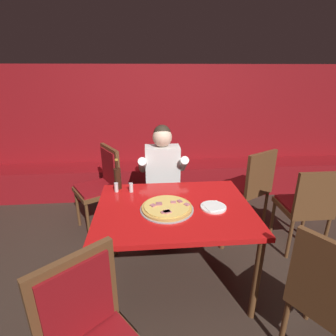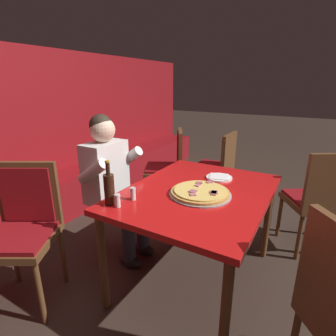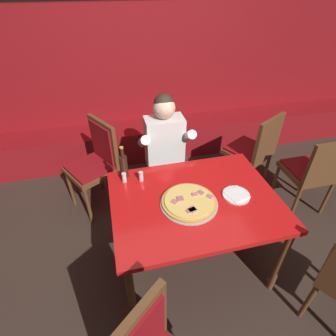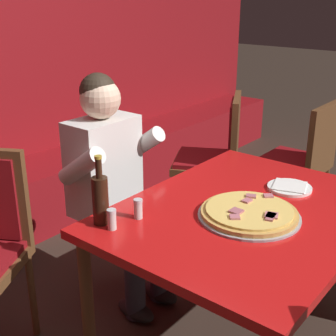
# 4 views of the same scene
# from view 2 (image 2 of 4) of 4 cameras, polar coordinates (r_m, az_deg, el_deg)

# --- Properties ---
(ground_plane) EXTENTS (24.00, 24.00, 0.00)m
(ground_plane) POSITION_cam_2_polar(r_m,az_deg,el_deg) (2.33, 5.81, -22.59)
(ground_plane) COLOR #33261E
(booth_wall_panel) EXTENTS (6.80, 0.16, 1.90)m
(booth_wall_panel) POSITION_cam_2_polar(r_m,az_deg,el_deg) (3.35, -30.02, 5.93)
(booth_wall_panel) COLOR maroon
(booth_wall_panel) RESTS_ON ground_plane
(booth_bench) EXTENTS (6.46, 0.48, 0.46)m
(booth_bench) POSITION_cam_2_polar(r_m,az_deg,el_deg) (3.29, -25.20, -6.77)
(booth_bench) COLOR maroon
(booth_bench) RESTS_ON ground_plane
(main_dining_table) EXTENTS (1.27, 0.97, 0.77)m
(main_dining_table) POSITION_cam_2_polar(r_m,az_deg,el_deg) (1.95, 6.44, -7.03)
(main_dining_table) COLOR brown
(main_dining_table) RESTS_ON ground_plane
(pizza) EXTENTS (0.43, 0.43, 0.05)m
(pizza) POSITION_cam_2_polar(r_m,az_deg,el_deg) (1.84, 7.03, -5.26)
(pizza) COLOR #9E9EA3
(pizza) RESTS_ON main_dining_table
(plate_white_paper) EXTENTS (0.21, 0.21, 0.02)m
(plate_white_paper) POSITION_cam_2_polar(r_m,az_deg,el_deg) (2.18, 11.07, -2.03)
(plate_white_paper) COLOR white
(plate_white_paper) RESTS_ON main_dining_table
(beer_bottle) EXTENTS (0.07, 0.07, 0.29)m
(beer_bottle) POSITION_cam_2_polar(r_m,az_deg,el_deg) (1.70, -12.68, -4.29)
(beer_bottle) COLOR black
(beer_bottle) RESTS_ON main_dining_table
(shaker_parmesan) EXTENTS (0.04, 0.04, 0.09)m
(shaker_parmesan) POSITION_cam_2_polar(r_m,az_deg,el_deg) (1.68, -10.94, -7.14)
(shaker_parmesan) COLOR silver
(shaker_parmesan) RESTS_ON main_dining_table
(shaker_oregano) EXTENTS (0.04, 0.04, 0.09)m
(shaker_oregano) POSITION_cam_2_polar(r_m,az_deg,el_deg) (1.76, -7.63, -5.69)
(shaker_oregano) COLOR silver
(shaker_oregano) RESTS_ON main_dining_table
(diner_seated_blue_shirt) EXTENTS (0.53, 0.53, 1.27)m
(diner_seated_blue_shirt) POSITION_cam_2_polar(r_m,az_deg,el_deg) (2.31, -11.74, -2.86)
(diner_seated_blue_shirt) COLOR black
(diner_seated_blue_shirt) RESTS_ON ground_plane
(dining_chair_far_right) EXTENTS (0.44, 0.44, 0.95)m
(dining_chair_far_right) POSITION_cam_2_polar(r_m,az_deg,el_deg) (3.33, 10.93, 1.00)
(dining_chair_far_right) COLOR brown
(dining_chair_far_right) RESTS_ON ground_plane
(dining_chair_side_aisle) EXTENTS (0.61, 0.61, 0.98)m
(dining_chair_side_aisle) POSITION_cam_2_polar(r_m,az_deg,el_deg) (2.67, 30.13, -5.26)
(dining_chair_side_aisle) COLOR brown
(dining_chair_side_aisle) RESTS_ON ground_plane
(dining_chair_by_booth) EXTENTS (0.60, 0.60, 1.00)m
(dining_chair_by_booth) POSITION_cam_2_polar(r_m,az_deg,el_deg) (2.11, -28.97, -10.46)
(dining_chair_by_booth) COLOR brown
(dining_chair_by_booth) RESTS_ON ground_plane
(dining_chair_far_left) EXTENTS (0.60, 0.60, 1.00)m
(dining_chair_far_left) POSITION_cam_2_polar(r_m,az_deg,el_deg) (3.14, 0.37, 0.95)
(dining_chair_far_left) COLOR brown
(dining_chair_far_left) RESTS_ON ground_plane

